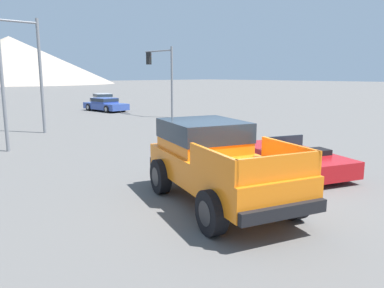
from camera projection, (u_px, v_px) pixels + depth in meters
The scene contains 7 objects.
ground_plane at pixel (225, 200), 9.30m from camera, with size 320.00×320.00×0.00m, color #5B5956.
orange_pickup_truck at pixel (214, 157), 9.11m from camera, with size 3.34×5.26×1.93m.
red_convertible_car at pixel (292, 158), 12.08m from camera, with size 3.14×4.57×1.08m.
parked_car_blue at pixel (105, 104), 31.84m from camera, with size 2.10×4.50×1.12m.
parked_car_silver at pixel (103, 99), 38.51m from camera, with size 2.85×4.68×1.14m.
traffic_light_main at pixel (8, 53), 18.30m from camera, with size 4.09×0.38×5.90m.
traffic_light_crosswalk at pixel (161, 69), 27.51m from camera, with size 0.38×3.18×5.02m.
Camera 1 is at (-6.62, -5.98, 3.09)m, focal length 35.00 mm.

